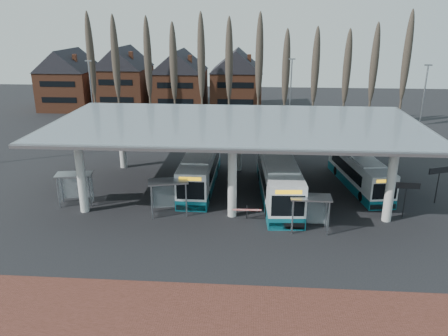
# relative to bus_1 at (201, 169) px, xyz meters

# --- Properties ---
(ground) EXTENTS (140.00, 140.00, 0.00)m
(ground) POSITION_rel_bus_1_xyz_m (3.31, -9.07, -1.58)
(ground) COLOR black
(ground) RESTS_ON ground
(station_canopy) EXTENTS (32.00, 16.00, 6.34)m
(station_canopy) POSITION_rel_bus_1_xyz_m (3.31, -1.07, 4.10)
(station_canopy) COLOR silver
(station_canopy) RESTS_ON ground
(poplar_row) EXTENTS (45.10, 1.10, 14.50)m
(poplar_row) POSITION_rel_bus_1_xyz_m (3.31, 23.93, 7.19)
(poplar_row) COLOR #473D33
(poplar_row) RESTS_ON ground
(townhouse_row) EXTENTS (36.80, 10.30, 12.25)m
(townhouse_row) POSITION_rel_bus_1_xyz_m (-12.44, 34.93, 4.36)
(townhouse_row) COLOR brown
(townhouse_row) RESTS_ON ground
(lamp_post_a) EXTENTS (0.80, 0.16, 10.17)m
(lamp_post_a) POSITION_rel_bus_1_xyz_m (-14.69, 12.93, 3.75)
(lamp_post_a) COLOR slate
(lamp_post_a) RESTS_ON ground
(lamp_post_b) EXTENTS (0.80, 0.16, 10.17)m
(lamp_post_b) POSITION_rel_bus_1_xyz_m (9.31, 16.93, 3.75)
(lamp_post_b) COLOR slate
(lamp_post_b) RESTS_ON ground
(lamp_post_c) EXTENTS (0.80, 0.16, 10.17)m
(lamp_post_c) POSITION_rel_bus_1_xyz_m (23.31, 10.93, 3.75)
(lamp_post_c) COLOR slate
(lamp_post_c) RESTS_ON ground
(bus_1) EXTENTS (2.71, 12.10, 3.36)m
(bus_1) POSITION_rel_bus_1_xyz_m (0.00, 0.00, 0.00)
(bus_1) COLOR white
(bus_1) RESTS_ON ground
(bus_2) EXTENTS (3.61, 13.18, 3.62)m
(bus_2) POSITION_rel_bus_1_xyz_m (7.07, -2.29, 0.13)
(bus_2) COLOR white
(bus_2) RESTS_ON ground
(bus_3) EXTENTS (3.99, 11.06, 3.01)m
(bus_3) POSITION_rel_bus_1_xyz_m (14.68, 0.72, -0.16)
(bus_3) COLOR white
(bus_3) RESTS_ON ground
(shelter_0) EXTENTS (3.15, 1.95, 2.73)m
(shelter_0) POSITION_rel_bus_1_xyz_m (-9.90, -5.10, 0.40)
(shelter_0) COLOR gray
(shelter_0) RESTS_ON ground
(shelter_1) EXTENTS (3.37, 2.23, 2.87)m
(shelter_1) POSITION_rel_bus_1_xyz_m (-1.76, -6.50, 0.51)
(shelter_1) COLOR gray
(shelter_1) RESTS_ON ground
(shelter_2) EXTENTS (2.97, 1.53, 2.74)m
(shelter_2) POSITION_rel_bus_1_xyz_m (9.12, -8.60, 0.41)
(shelter_2) COLOR gray
(shelter_2) RESTS_ON ground
(info_sign_0) EXTENTS (1.97, 0.18, 2.93)m
(info_sign_0) POSITION_rel_bus_1_xyz_m (16.76, -5.90, 0.88)
(info_sign_0) COLOR black
(info_sign_0) RESTS_ON ground
(info_sign_1) EXTENTS (2.05, 0.93, 3.22)m
(info_sign_1) POSITION_rel_bus_1_xyz_m (20.38, -2.79, 1.12)
(info_sign_1) COLOR black
(info_sign_1) RESTS_ON ground
(barrier) EXTENTS (2.26, 0.64, 1.13)m
(barrier) POSITION_rel_bus_1_xyz_m (4.49, -7.40, -0.71)
(barrier) COLOR black
(barrier) RESTS_ON ground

